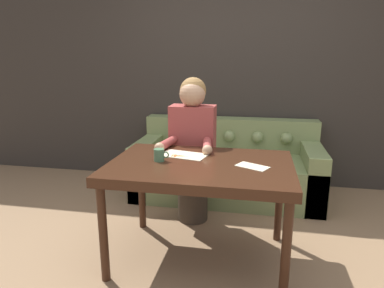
# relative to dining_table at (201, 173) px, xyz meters

# --- Properties ---
(ground_plane) EXTENTS (16.00, 16.00, 0.00)m
(ground_plane) POSITION_rel_dining_table_xyz_m (0.08, 0.01, -0.69)
(ground_plane) COLOR #846647
(wall_back) EXTENTS (8.00, 0.06, 2.60)m
(wall_back) POSITION_rel_dining_table_xyz_m (0.08, 1.79, 0.61)
(wall_back) COLOR #2D2823
(wall_back) RESTS_ON ground_plane
(dining_table) EXTENTS (1.31, 0.90, 0.76)m
(dining_table) POSITION_rel_dining_table_xyz_m (0.00, 0.00, 0.00)
(dining_table) COLOR #381E11
(dining_table) RESTS_ON ground_plane
(couch) EXTENTS (1.98, 0.91, 0.81)m
(couch) POSITION_rel_dining_table_xyz_m (0.08, 1.34, -0.39)
(couch) COLOR olive
(couch) RESTS_ON ground_plane
(person) EXTENTS (0.47, 0.59, 1.33)m
(person) POSITION_rel_dining_table_xyz_m (-0.18, 0.62, 0.01)
(person) COLOR #33281E
(person) RESTS_ON ground_plane
(pattern_paper_main) EXTENTS (0.39, 0.28, 0.00)m
(pattern_paper_main) POSITION_rel_dining_table_xyz_m (-0.16, 0.17, 0.08)
(pattern_paper_main) COLOR beige
(pattern_paper_main) RESTS_ON dining_table
(pattern_paper_offcut) EXTENTS (0.25, 0.21, 0.00)m
(pattern_paper_offcut) POSITION_rel_dining_table_xyz_m (0.37, -0.02, 0.08)
(pattern_paper_offcut) COLOR beige
(pattern_paper_offcut) RESTS_ON dining_table
(scissors) EXTENTS (0.24, 0.07, 0.01)m
(scissors) POSITION_rel_dining_table_xyz_m (-0.17, 0.13, 0.08)
(scissors) COLOR silver
(scissors) RESTS_ON dining_table
(mug) EXTENTS (0.11, 0.08, 0.09)m
(mug) POSITION_rel_dining_table_xyz_m (-0.30, -0.01, 0.12)
(mug) COLOR #47704C
(mug) RESTS_ON dining_table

